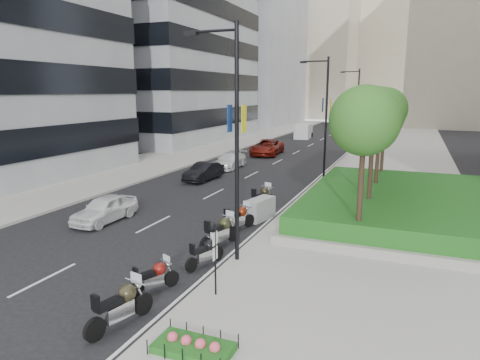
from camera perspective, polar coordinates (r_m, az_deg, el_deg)
The scene contains 31 objects.
ground at distance 18.25m, azimuth -14.41°, elevation -9.78°, with size 160.00×160.00×0.00m, color black.
sidewalk_right at distance 44.02m, azimuth 20.18°, elevation 2.53°, with size 10.00×100.00×0.15m, color #9E9B93.
sidewalk_left at distance 49.35m, azimuth -4.98°, elevation 4.14°, with size 8.00×100.00×0.15m, color #9E9B93.
lane_edge at distance 44.51m, azimuth 13.35°, elevation 2.94°, with size 0.12×100.00×0.01m, color silver.
lane_centre at distance 45.58m, azimuth 6.88°, elevation 3.38°, with size 0.12×100.00×0.01m, color silver.
building_grey_far at distance 90.69m, azimuth -0.20°, elevation 17.08°, with size 22.00×26.00×30.00m, color gray.
building_cream_left at distance 117.47m, azimuth 8.47°, elevation 16.73°, with size 26.00×24.00×34.00m, color #B7AD93.
building_cream_centre at distance 134.35m, azimuth 19.32°, elevation 16.43°, with size 30.00×24.00×38.00m, color #B7AD93.
planter at distance 24.33m, azimuth 20.64°, elevation -3.86°, with size 10.00×14.00×0.40m, color gray.
hedge at distance 24.19m, azimuth 20.74°, elevation -2.49°, with size 9.40×13.40×0.80m, color #154A15.
flower_bed at distance 11.63m, azimuth -6.23°, elevation -21.33°, with size 2.00×1.00×0.20m, color #154A15.
tree_0 at distance 17.65m, azimuth 16.27°, elevation 7.53°, with size 2.80×2.80×6.30m.
tree_1 at distance 21.63m, azimuth 17.43°, elevation 8.16°, with size 2.80×2.80×6.30m.
tree_2 at distance 25.61m, azimuth 18.23°, elevation 8.59°, with size 2.80×2.80×6.30m.
tree_3 at distance 29.60m, azimuth 18.81°, elevation 8.90°, with size 2.80×2.80×6.30m.
lamp_post_0 at distance 15.86m, azimuth -0.95°, elevation 6.26°, with size 2.34×0.45×9.00m.
lamp_post_1 at distance 32.16m, azimuth 11.16°, elevation 8.84°, with size 2.34×0.45×9.00m.
lamp_post_2 at distance 49.93m, azimuth 15.24°, elevation 9.61°, with size 2.34×0.45×9.00m.
parking_sign at distance 13.77m, azimuth -3.32°, elevation -10.12°, with size 0.06×0.32×2.50m.
motorcycle_0 at distance 13.05m, azimuth -15.59°, elevation -15.84°, with size 0.85×2.36×1.19m.
motorcycle_1 at distance 14.78m, azimuth -11.36°, elevation -12.64°, with size 0.97×1.89×1.00m.
motorcycle_2 at distance 16.62m, azimuth -4.64°, elevation -9.63°, with size 0.82×1.95×1.00m.
motorcycle_3 at distance 18.55m, azimuth -2.57°, elevation -6.89°, with size 0.99×2.40×1.23m.
motorcycle_4 at distance 20.60m, azimuth -0.26°, elevation -5.11°, with size 1.06×2.15×1.13m.
motorcycle_5 at distance 22.30m, azimuth 2.70°, elevation -3.90°, with size 1.16×2.00×1.14m.
motorcycle_6 at distance 24.47m, azimuth 2.96°, elevation -2.32°, with size 0.93×2.34×1.19m.
car_a at distance 23.03m, azimuth -17.57°, elevation -3.68°, with size 1.59×3.95×1.35m, color white.
car_b at distance 32.18m, azimuth -4.86°, elevation 1.12°, with size 1.41×4.03×1.33m, color black.
car_c at distance 37.28m, azimuth -1.38°, elevation 2.63°, with size 1.88×4.64×1.35m, color white.
car_d at distance 45.14m, azimuth 3.61°, elevation 4.38°, with size 2.68×5.80×1.61m, color maroon.
delivery_van at distance 61.91m, azimuth 8.49°, elevation 6.40°, with size 2.23×4.94×2.01m.
Camera 1 is at (10.34, -13.52, 6.58)m, focal length 32.00 mm.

